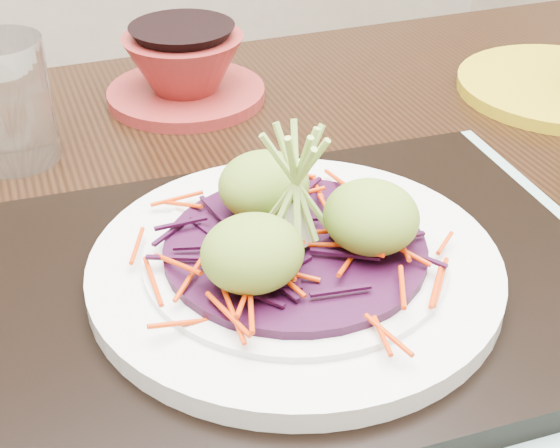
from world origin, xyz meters
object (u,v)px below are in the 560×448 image
dining_table (255,382)px  terracotta_bowl_set (185,72)px  serving_tray (295,287)px  water_glass (6,102)px  white_plate (295,265)px  yellow_plate (560,86)px

dining_table → terracotta_bowl_set: bearing=83.7°
serving_tray → terracotta_bowl_set: 0.33m
serving_tray → water_glass: size_ratio=3.79×
white_plate → water_glass: 0.31m
dining_table → white_plate: white_plate is taller
white_plate → terracotta_bowl_set: 0.33m
white_plate → terracotta_bowl_set: bearing=79.6°
water_glass → terracotta_bowl_set: (0.18, 0.04, -0.02)m
water_glass → yellow_plate: (0.51, -0.12, -0.05)m
water_glass → dining_table: bearing=-66.5°
dining_table → serving_tray: size_ratio=3.43×
dining_table → water_glass: (-0.11, 0.24, 0.16)m
dining_table → serving_tray: (0.01, -0.04, 0.12)m
serving_tray → yellow_plate: bearing=33.0°
white_plate → water_glass: (-0.12, 0.28, 0.02)m
serving_tray → white_plate: (-0.00, -0.00, 0.02)m
white_plate → yellow_plate: size_ratio=1.27×
terracotta_bowl_set → water_glass: bearing=-165.8°
water_glass → serving_tray: bearing=-68.0°
serving_tray → water_glass: (-0.12, 0.28, 0.04)m
dining_table → terracotta_bowl_set: size_ratio=7.56×
dining_table → white_plate: bearing=-69.8°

